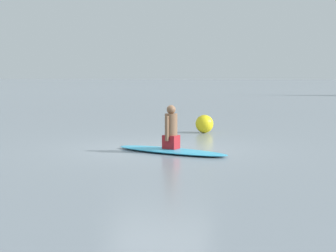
{
  "coord_description": "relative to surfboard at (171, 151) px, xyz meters",
  "views": [
    {
      "loc": [
        -2.76,
        12.78,
        1.8
      ],
      "look_at": [
        -0.32,
        0.51,
        0.62
      ],
      "focal_mm": 58.01,
      "sensor_mm": 36.0,
      "label": 1
    }
  ],
  "objects": [
    {
      "name": "person_paddler",
      "position": [
        0.0,
        -0.0,
        0.51
      ],
      "size": [
        0.41,
        0.44,
        1.01
      ],
      "rotation": [
        0.0,
        0.0,
        -0.39
      ],
      "color": "#A51E23",
      "rests_on": "surfboard"
    },
    {
      "name": "ground_plane",
      "position": [
        0.41,
        -0.54,
        -0.05
      ],
      "size": [
        400.0,
        400.0,
        0.0
      ],
      "primitive_type": "plane",
      "color": "gray"
    },
    {
      "name": "buoy_marker",
      "position": [
        -0.2,
        -4.45,
        0.23
      ],
      "size": [
        0.56,
        0.56,
        0.56
      ],
      "primitive_type": "sphere",
      "color": "yellow",
      "rests_on": "ground"
    },
    {
      "name": "surfboard",
      "position": [
        0.0,
        0.0,
        0.0
      ],
      "size": [
        3.0,
        1.8,
        0.1
      ],
      "primitive_type": "ellipsoid",
      "rotation": [
        0.0,
        0.0,
        -0.39
      ],
      "color": "#339EC6",
      "rests_on": "ground"
    }
  ]
}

